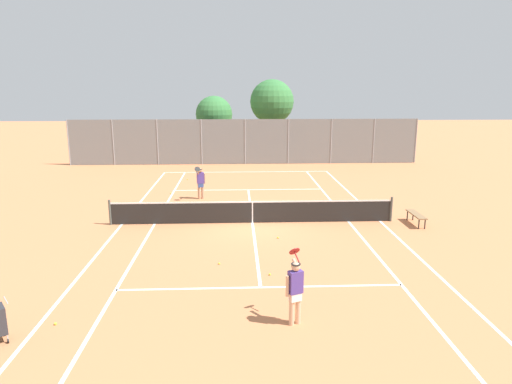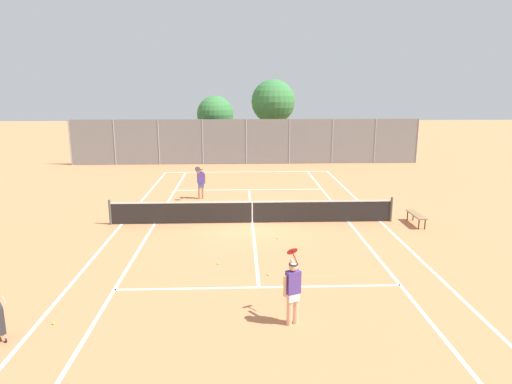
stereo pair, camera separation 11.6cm
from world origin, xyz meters
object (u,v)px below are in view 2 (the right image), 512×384
at_px(player_far_left, 201,181).
at_px(tree_behind_right, 273,103).
at_px(loose_tennis_ball_4, 54,323).
at_px(courtside_bench, 416,215).
at_px(loose_tennis_ball_3, 171,193).
at_px(tennis_net, 252,211).
at_px(tree_behind_left, 216,116).
at_px(loose_tennis_ball_5, 268,274).
at_px(player_near_side, 293,288).
at_px(loose_tennis_ball_0, 188,179).
at_px(loose_tennis_ball_2, 218,263).
at_px(loose_tennis_ball_1, 277,238).

bearing_deg(player_far_left, tree_behind_right, 71.27).
xyz_separation_m(loose_tennis_ball_4, courtside_bench, (11.94, 7.79, 0.38)).
height_order(player_far_left, tree_behind_right, tree_behind_right).
bearing_deg(tree_behind_right, loose_tennis_ball_3, -116.92).
relative_size(player_far_left, courtside_bench, 1.18).
relative_size(loose_tennis_ball_3, courtside_bench, 0.04).
bearing_deg(tennis_net, tree_behind_left, 97.48).
xyz_separation_m(loose_tennis_ball_5, tree_behind_right, (1.87, 23.81, 4.36)).
relative_size(player_near_side, loose_tennis_ball_4, 26.88).
height_order(tennis_net, loose_tennis_ball_5, tennis_net).
distance_m(tennis_net, loose_tennis_ball_4, 9.75).
distance_m(tennis_net, loose_tennis_ball_0, 10.06).
bearing_deg(courtside_bench, loose_tennis_ball_0, 136.94).
bearing_deg(loose_tennis_ball_5, tree_behind_right, 85.50).
height_order(loose_tennis_ball_0, courtside_bench, courtside_bench).
distance_m(loose_tennis_ball_5, courtside_bench, 8.24).
distance_m(loose_tennis_ball_2, loose_tennis_ball_4, 5.34).
xyz_separation_m(loose_tennis_ball_3, tree_behind_right, (6.42, 12.65, 4.36)).
distance_m(loose_tennis_ball_3, loose_tennis_ball_5, 12.05).
relative_size(tennis_net, tree_behind_right, 1.92).
distance_m(loose_tennis_ball_2, loose_tennis_ball_5, 1.85).
bearing_deg(loose_tennis_ball_1, tennis_net, 113.42).
relative_size(loose_tennis_ball_1, courtside_bench, 0.04).
bearing_deg(player_far_left, loose_tennis_ball_5, -74.06).
bearing_deg(loose_tennis_ball_2, loose_tennis_ball_0, 99.97).
bearing_deg(tree_behind_right, tennis_net, -96.88).
distance_m(loose_tennis_ball_1, tree_behind_right, 20.84).
distance_m(player_far_left, loose_tennis_ball_3, 2.29).
relative_size(loose_tennis_ball_5, tree_behind_right, 0.01).
bearing_deg(loose_tennis_ball_5, player_far_left, 105.94).
height_order(tennis_net, loose_tennis_ball_4, tennis_net).
distance_m(player_near_side, loose_tennis_ball_1, 6.47).
bearing_deg(loose_tennis_ball_2, loose_tennis_ball_4, -136.00).
relative_size(player_far_left, loose_tennis_ball_5, 26.88).
bearing_deg(tree_behind_right, loose_tennis_ball_2, -98.60).
height_order(loose_tennis_ball_1, courtside_bench, courtside_bench).
bearing_deg(loose_tennis_ball_0, tree_behind_right, 56.52).
height_order(loose_tennis_ball_5, tree_behind_right, tree_behind_right).
relative_size(player_near_side, loose_tennis_ball_5, 26.88).
bearing_deg(loose_tennis_ball_5, loose_tennis_ball_1, 80.69).
bearing_deg(loose_tennis_ball_1, loose_tennis_ball_4, -133.91).
height_order(tennis_net, loose_tennis_ball_1, tennis_net).
bearing_deg(tree_behind_right, player_far_left, -108.73).
height_order(player_near_side, loose_tennis_ball_2, player_near_side).
relative_size(loose_tennis_ball_0, loose_tennis_ball_5, 1.00).
bearing_deg(player_far_left, loose_tennis_ball_1, -62.22).
distance_m(player_near_side, tree_behind_left, 26.61).
xyz_separation_m(loose_tennis_ball_5, courtside_bench, (6.52, 5.02, 0.38)).
bearing_deg(loose_tennis_ball_5, loose_tennis_ball_0, 105.15).
bearing_deg(tennis_net, player_far_left, 119.74).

